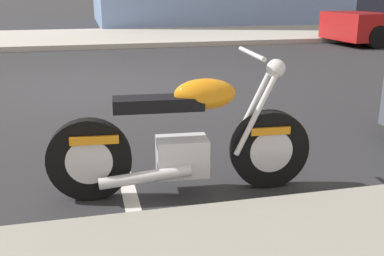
% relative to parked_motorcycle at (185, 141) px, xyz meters
% --- Properties ---
extents(ground_plane, '(260.00, 260.00, 0.00)m').
position_rel_parked_motorcycle_xyz_m(ground_plane, '(-0.44, 4.36, -0.43)').
color(ground_plane, '#28282B').
extents(parking_stall_stripe, '(0.12, 2.20, 0.01)m').
position_rel_parked_motorcycle_xyz_m(parking_stall_stripe, '(-0.44, 0.18, -0.43)').
color(parking_stall_stripe, silver).
rests_on(parking_stall_stripe, ground).
extents(parked_motorcycle, '(2.08, 0.62, 1.12)m').
position_rel_parked_motorcycle_xyz_m(parked_motorcycle, '(0.00, 0.00, 0.00)').
color(parked_motorcycle, black).
rests_on(parked_motorcycle, ground).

